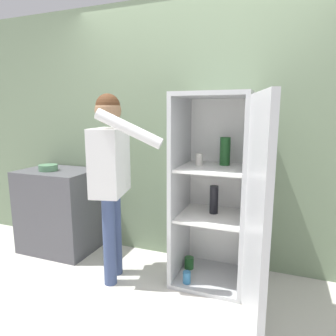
{
  "coord_description": "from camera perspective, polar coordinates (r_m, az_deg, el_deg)",
  "views": [
    {
      "loc": [
        0.77,
        -1.84,
        1.48
      ],
      "look_at": [
        -0.16,
        0.63,
        0.99
      ],
      "focal_mm": 32.0,
      "sensor_mm": 36.0,
      "label": 1
    }
  ],
  "objects": [
    {
      "name": "counter",
      "position": [
        3.49,
        -19.97,
        -7.54
      ],
      "size": [
        0.77,
        0.56,
        0.89
      ],
      "color": "#4C4C51",
      "rests_on": "ground_plane"
    },
    {
      "name": "refrigerator",
      "position": [
        2.52,
        10.18,
        -4.99
      ],
      "size": [
        0.82,
        1.2,
        1.64
      ],
      "color": "#B7BABC",
      "rests_on": "ground_plane"
    },
    {
      "name": "bowl",
      "position": [
        3.37,
        -21.85,
        0.05
      ],
      "size": [
        0.19,
        0.19,
        0.06
      ],
      "color": "#517F5B",
      "rests_on": "counter"
    },
    {
      "name": "wall_back",
      "position": [
        2.94,
        5.41,
        6.36
      ],
      "size": [
        7.0,
        0.06,
        2.55
      ],
      "color": "gray",
      "rests_on": "ground_plane"
    },
    {
      "name": "person",
      "position": [
        2.59,
        -10.81,
        0.43
      ],
      "size": [
        0.71,
        0.56,
        1.64
      ],
      "color": "#384770",
      "rests_on": "ground_plane"
    },
    {
      "name": "ground_plane",
      "position": [
        2.49,
        -1.82,
        -26.1
      ],
      "size": [
        12.0,
        12.0,
        0.0
      ],
      "primitive_type": "plane",
      "color": "beige"
    }
  ]
}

